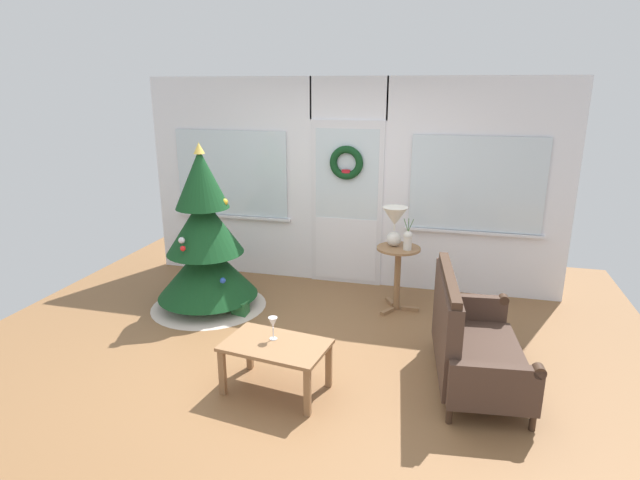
% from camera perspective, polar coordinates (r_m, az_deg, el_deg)
% --- Properties ---
extents(ground_plane, '(6.76, 6.76, 0.00)m').
position_cam_1_polar(ground_plane, '(4.96, -2.23, -12.89)').
color(ground_plane, brown).
extents(back_wall_with_door, '(5.20, 0.19, 2.55)m').
position_cam_1_polar(back_wall_with_door, '(6.44, 3.04, 6.23)').
color(back_wall_with_door, white).
rests_on(back_wall_with_door, ground).
extents(christmas_tree, '(1.31, 1.31, 1.87)m').
position_cam_1_polar(christmas_tree, '(5.94, -12.47, -0.92)').
color(christmas_tree, '#4C331E').
rests_on(christmas_tree, ground).
extents(settee_sofa, '(0.85, 1.46, 0.96)m').
position_cam_1_polar(settee_sofa, '(4.64, 15.97, -10.55)').
color(settee_sofa, '#3D281C').
rests_on(settee_sofa, ground).
extents(side_table, '(0.50, 0.48, 0.73)m').
position_cam_1_polar(side_table, '(5.83, 8.54, -2.83)').
color(side_table, '#8E6642').
rests_on(side_table, ground).
extents(table_lamp, '(0.28, 0.28, 0.44)m').
position_cam_1_polar(table_lamp, '(5.73, 8.21, 2.07)').
color(table_lamp, silver).
rests_on(table_lamp, side_table).
extents(flower_vase, '(0.11, 0.10, 0.35)m').
position_cam_1_polar(flower_vase, '(5.67, 9.62, 0.07)').
color(flower_vase, beige).
rests_on(flower_vase, side_table).
extents(coffee_table, '(0.90, 0.63, 0.43)m').
position_cam_1_polar(coffee_table, '(4.35, -4.89, -12.02)').
color(coffee_table, '#8E6642').
rests_on(coffee_table, ground).
extents(wine_glass, '(0.08, 0.08, 0.20)m').
position_cam_1_polar(wine_glass, '(4.33, -5.19, -9.11)').
color(wine_glass, silver).
rests_on(wine_glass, coffee_table).
extents(gift_box, '(0.16, 0.15, 0.16)m').
position_cam_1_polar(gift_box, '(5.84, -8.74, -7.44)').
color(gift_box, '#266633').
rests_on(gift_box, ground).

